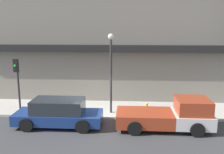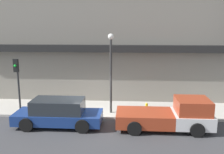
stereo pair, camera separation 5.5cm
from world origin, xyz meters
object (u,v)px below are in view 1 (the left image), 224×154
parked_car (58,113)px  traffic_light (17,76)px  street_lamp (111,64)px  pickup_truck (170,115)px  fire_hydrant (147,109)px

parked_car → traffic_light: traffic_light is taller
parked_car → street_lamp: (2.80, 2.06, 2.52)m
pickup_truck → parked_car: size_ratio=1.05×
fire_hydrant → traffic_light: bearing=-177.8°
traffic_light → pickup_truck: bearing=-9.5°
fire_hydrant → pickup_truck: bearing=-58.0°
traffic_light → street_lamp: bearing=5.4°
pickup_truck → street_lamp: 4.68m
parked_car → street_lamp: size_ratio=0.98×
fire_hydrant → traffic_light: (-7.92, -0.31, 2.02)m
parked_car → street_lamp: 4.29m
parked_car → fire_hydrant: 5.35m
pickup_truck → fire_hydrant: bearing=120.4°
street_lamp → pickup_truck: bearing=-31.4°
fire_hydrant → parked_car: bearing=-160.0°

